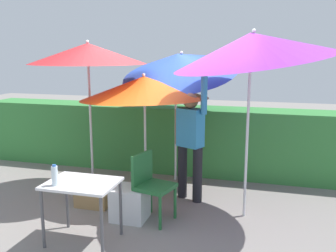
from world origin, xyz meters
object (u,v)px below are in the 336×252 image
Objects in this scene: umbrella_navy at (88,54)px; chair_plastic at (150,182)px; umbrella_yellow at (179,64)px; umbrella_orange at (252,47)px; folding_table at (82,189)px; cooler_box at (130,203)px; crate_cardboard at (93,193)px; umbrella_rainbow at (144,88)px; bottle_water at (55,176)px; person_vendor at (190,139)px.

umbrella_navy is 2.64× the size of chair_plastic.
umbrella_yellow is at bearing 90.83° from chair_plastic.
umbrella_yellow is 1.06× the size of umbrella_navy.
umbrella_orange is 3.28× the size of folding_table.
umbrella_orange is 2.95× the size of chair_plastic.
umbrella_yellow reaches higher than folding_table.
cooler_box is 0.70m from crate_cardboard.
crate_cardboard is (-0.90, -1.41, -1.79)m from umbrella_yellow.
cooler_box is at bearing -82.31° from umbrella_rainbow.
bottle_water is at bearing -101.95° from umbrella_rainbow.
umbrella_navy reaches higher than folding_table.
umbrella_rainbow is 8.20× the size of bottle_water.
umbrella_yellow is at bearing 72.72° from bottle_water.
umbrella_yellow reaches higher than bottle_water.
umbrella_orange is 2.78m from bottle_water.
umbrella_yellow is 1.32× the size of person_vendor.
umbrella_rainbow is 2.00m from folding_table.
chair_plastic is (0.41, -0.97, -1.13)m from umbrella_rainbow.
umbrella_yellow reaches higher than umbrella_navy.
umbrella_yellow is 2.88m from bottle_water.
cooler_box is at bearing -41.22° from umbrella_navy.
bottle_water is (-0.23, -0.17, 0.20)m from folding_table.
folding_table is (-0.31, -0.69, 0.42)m from cooler_box.
umbrella_rainbow is 0.98m from umbrella_navy.
person_vendor is at bearing 56.22° from bottle_water.
person_vendor reaches higher than bottle_water.
crate_cardboard is 1.10m from folding_table.
umbrella_orange is 10.93× the size of bottle_water.
umbrella_rainbow is at bearing 78.05° from bottle_water.
person_vendor reaches higher than cooler_box.
umbrella_rainbow is at bearing 160.67° from umbrella_orange.
umbrella_orange is 1.72m from umbrella_yellow.
umbrella_navy is (-0.82, -0.19, 0.51)m from umbrella_rainbow.
umbrella_orange reaches higher than cooler_box.
umbrella_yellow is 1.36m from person_vendor.
umbrella_rainbow is 4.40× the size of cooler_box.
folding_table is 3.33× the size of bottle_water.
umbrella_navy is 4.91× the size of crate_cardboard.
umbrella_orange is 2.14m from chair_plastic.
folding_table is at bearing -120.69° from person_vendor.
bottle_water is at bearing -123.78° from person_vendor.
umbrella_navy is at bearing 147.57° from chair_plastic.
umbrella_navy is at bearing 171.33° from umbrella_orange.
umbrella_navy is (-2.42, 0.37, -0.08)m from umbrella_orange.
person_vendor is at bearing 1.07° from umbrella_navy.
umbrella_rainbow is at bearing 167.81° from person_vendor.
umbrella_yellow is at bearing 135.78° from umbrella_orange.
chair_plastic is at bearing 52.64° from folding_table.
crate_cardboard is at bearing -174.02° from umbrella_orange.
bottle_water is at bearing -83.89° from crate_cardboard.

